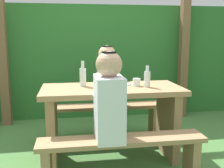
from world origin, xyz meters
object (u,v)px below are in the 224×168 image
at_px(picnic_table, 112,111).
at_px(person_black_coat, 107,78).
at_px(bench_far, 105,115).
at_px(drinking_glass, 137,82).
at_px(bench_near, 122,152).
at_px(bottle_right, 99,79).
at_px(bottle_left, 83,76).
at_px(bottle_center, 147,78).
at_px(cell_phone, 127,84).
at_px(person_white_shirt, 109,99).

distance_m(picnic_table, person_black_coat, 0.60).
relative_size(bench_far, drinking_glass, 17.64).
bearing_deg(picnic_table, bench_far, 90.00).
height_order(picnic_table, bench_far, picnic_table).
bearing_deg(bench_near, bottle_right, 103.25).
bearing_deg(picnic_table, person_black_coat, 87.25).
height_order(person_black_coat, bottle_left, person_black_coat).
bearing_deg(bottle_center, bottle_left, 167.08).
relative_size(bottle_right, cell_phone, 1.57).
bearing_deg(cell_phone, bench_near, -88.88).
relative_size(picnic_table, person_black_coat, 1.95).
relative_size(bench_near, bottle_left, 5.41).
bearing_deg(bottle_center, bench_far, 120.56).
bearing_deg(bench_near, drinking_glass, 65.52).
height_order(person_white_shirt, bottle_left, person_white_shirt).
bearing_deg(bench_far, drinking_glass, -63.58).
distance_m(person_black_coat, cell_phone, 0.45).
distance_m(picnic_table, person_white_shirt, 0.61).
relative_size(person_white_shirt, drinking_glass, 9.07).
xyz_separation_m(drinking_glass, bottle_right, (-0.39, -0.02, 0.05)).
bearing_deg(person_white_shirt, bench_far, 84.19).
height_order(bench_far, bottle_left, bottle_left).
relative_size(person_white_shirt, person_black_coat, 1.00).
height_order(person_black_coat, cell_phone, person_black_coat).
bearing_deg(bottle_center, person_white_shirt, -132.97).
bearing_deg(drinking_glass, cell_phone, 131.88).
height_order(bench_far, person_white_shirt, person_white_shirt).
height_order(drinking_glass, bottle_right, bottle_right).
bearing_deg(drinking_glass, person_black_coat, 114.22).
xyz_separation_m(bench_near, person_white_shirt, (-0.11, 0.00, 0.45)).
xyz_separation_m(person_black_coat, bottle_right, (-0.15, -0.54, 0.08)).
xyz_separation_m(person_black_coat, bottle_center, (0.32, -0.59, 0.08)).
bearing_deg(bench_far, person_black_coat, -7.26).
bearing_deg(person_black_coat, cell_phone, -70.37).
bearing_deg(person_white_shirt, bottle_center, 47.03).
xyz_separation_m(drinking_glass, cell_phone, (-0.08, 0.09, -0.03)).
relative_size(person_white_shirt, bottle_center, 3.34).
bearing_deg(drinking_glass, bench_near, -114.48).
bearing_deg(bottle_right, bench_far, 76.72).
relative_size(picnic_table, bench_far, 1.00).
distance_m(bench_far, bottle_left, 0.76).
height_order(bench_near, bottle_left, bottle_left).
xyz_separation_m(picnic_table, drinking_glass, (0.26, 0.02, 0.29)).
relative_size(bench_far, bottle_right, 6.36).
bearing_deg(bench_near, bottle_center, 54.89).
bearing_deg(bottle_right, bottle_center, -5.75).
relative_size(drinking_glass, bottle_center, 0.37).
distance_m(person_white_shirt, bottle_center, 0.68).
bearing_deg(person_black_coat, bench_far, 172.74).
bearing_deg(picnic_table, person_white_shirt, -101.54).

